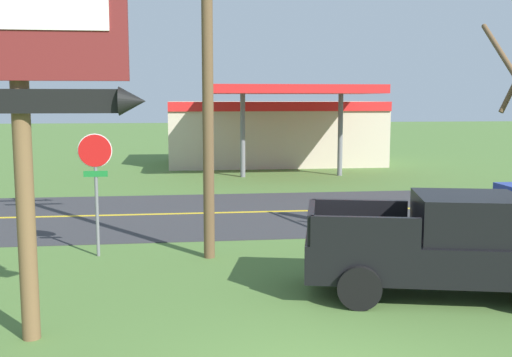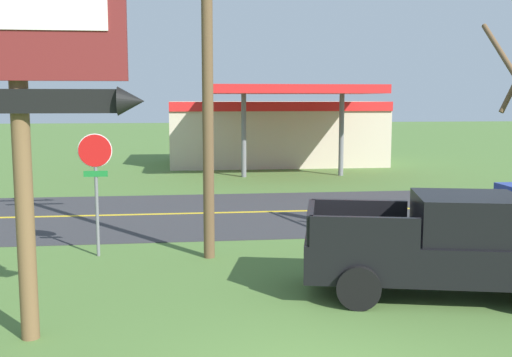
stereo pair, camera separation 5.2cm
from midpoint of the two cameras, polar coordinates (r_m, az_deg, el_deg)
name	(u,v)px [view 1 (the left image)]	position (r m, az deg, el deg)	size (l,w,h in m)	color
road_asphalt	(237,213)	(20.41, -1.82, -3.18)	(140.00, 8.00, 0.02)	#333335
road_centre_line	(237,212)	(20.41, -1.82, -3.15)	(126.00, 0.20, 0.01)	gold
motel_sign	(20,50)	(9.85, -21.18, 11.05)	(3.51, 0.54, 6.46)	brown
stop_sign	(96,173)	(15.02, -14.74, 0.52)	(0.80, 0.08, 2.95)	slate
utility_pole	(207,55)	(14.39, -4.63, 11.34)	(2.13, 0.26, 8.85)	brown
gas_station	(274,130)	(35.43, 1.66, 4.47)	(12.00, 11.50, 4.40)	beige
pickup_black_parked_on_lawn	(446,246)	(12.35, 17.06, -6.03)	(5.51, 3.11, 1.96)	black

